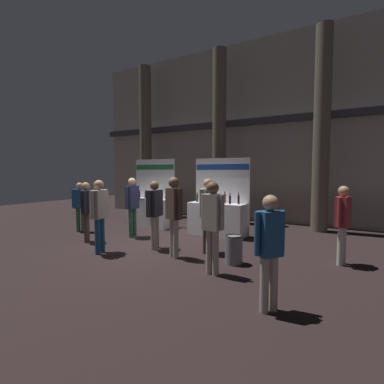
{
  "coord_description": "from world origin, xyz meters",
  "views": [
    {
      "loc": [
        4.87,
        -6.08,
        1.94
      ],
      "look_at": [
        0.66,
        0.99,
        1.36
      ],
      "focal_mm": 27.43,
      "sensor_mm": 36.0,
      "label": 1
    }
  ],
  "objects_px": {
    "visitor_1": "(155,208)",
    "visitor_6": "(343,219)",
    "exhibitor_booth_1": "(217,216)",
    "visitor_0": "(174,210)",
    "visitor_5": "(132,202)",
    "exhibitor_booth_0": "(150,209)",
    "visitor_3": "(86,206)",
    "visitor_9": "(208,209)",
    "visitor_2": "(212,220)",
    "visitor_7": "(80,202)",
    "trash_bin": "(234,249)",
    "visitor_8": "(99,209)",
    "visitor_4": "(270,244)"
  },
  "relations": [
    {
      "from": "exhibitor_booth_0",
      "to": "visitor_0",
      "type": "relative_size",
      "value": 1.31
    },
    {
      "from": "visitor_6",
      "to": "visitor_8",
      "type": "relative_size",
      "value": 0.95
    },
    {
      "from": "visitor_7",
      "to": "visitor_5",
      "type": "bearing_deg",
      "value": 161.95
    },
    {
      "from": "visitor_1",
      "to": "visitor_6",
      "type": "xyz_separation_m",
      "value": [
        4.12,
        0.98,
        -0.06
      ]
    },
    {
      "from": "visitor_0",
      "to": "exhibitor_booth_1",
      "type": "bearing_deg",
      "value": 116.08
    },
    {
      "from": "visitor_1",
      "to": "visitor_0",
      "type": "bearing_deg",
      "value": 54.93
    },
    {
      "from": "visitor_0",
      "to": "visitor_7",
      "type": "bearing_deg",
      "value": -168.91
    },
    {
      "from": "visitor_6",
      "to": "visitor_8",
      "type": "xyz_separation_m",
      "value": [
        -4.98,
        -1.97,
        0.08
      ]
    },
    {
      "from": "visitor_7",
      "to": "visitor_0",
      "type": "bearing_deg",
      "value": 142.75
    },
    {
      "from": "trash_bin",
      "to": "visitor_7",
      "type": "height_order",
      "value": "visitor_7"
    },
    {
      "from": "visitor_3",
      "to": "visitor_4",
      "type": "relative_size",
      "value": 1.02
    },
    {
      "from": "visitor_5",
      "to": "visitor_6",
      "type": "xyz_separation_m",
      "value": [
        5.51,
        0.26,
        -0.08
      ]
    },
    {
      "from": "exhibitor_booth_1",
      "to": "visitor_0",
      "type": "bearing_deg",
      "value": -86.12
    },
    {
      "from": "visitor_1",
      "to": "visitor_4",
      "type": "bearing_deg",
      "value": 51.5
    },
    {
      "from": "exhibitor_booth_0",
      "to": "visitor_9",
      "type": "distance_m",
      "value": 3.9
    },
    {
      "from": "visitor_5",
      "to": "visitor_9",
      "type": "height_order",
      "value": "visitor_9"
    },
    {
      "from": "exhibitor_booth_1",
      "to": "visitor_6",
      "type": "xyz_separation_m",
      "value": [
        3.45,
        -1.23,
        0.37
      ]
    },
    {
      "from": "visitor_1",
      "to": "visitor_5",
      "type": "bearing_deg",
      "value": -127.43
    },
    {
      "from": "visitor_0",
      "to": "visitor_9",
      "type": "distance_m",
      "value": 0.88
    },
    {
      "from": "visitor_1",
      "to": "visitor_5",
      "type": "relative_size",
      "value": 0.97
    },
    {
      "from": "visitor_3",
      "to": "visitor_8",
      "type": "distance_m",
      "value": 1.34
    },
    {
      "from": "visitor_7",
      "to": "visitor_9",
      "type": "bearing_deg",
      "value": 152.87
    },
    {
      "from": "visitor_8",
      "to": "visitor_5",
      "type": "bearing_deg",
      "value": 3.18
    },
    {
      "from": "visitor_1",
      "to": "visitor_5",
      "type": "distance_m",
      "value": 1.56
    },
    {
      "from": "visitor_0",
      "to": "visitor_6",
      "type": "distance_m",
      "value": 3.55
    },
    {
      "from": "exhibitor_booth_0",
      "to": "visitor_1",
      "type": "bearing_deg",
      "value": -48.81
    },
    {
      "from": "visitor_4",
      "to": "visitor_8",
      "type": "bearing_deg",
      "value": 115.37
    },
    {
      "from": "visitor_5",
      "to": "visitor_7",
      "type": "xyz_separation_m",
      "value": [
        -1.96,
        -0.28,
        -0.1
      ]
    },
    {
      "from": "visitor_1",
      "to": "visitor_7",
      "type": "relative_size",
      "value": 1.08
    },
    {
      "from": "trash_bin",
      "to": "visitor_7",
      "type": "relative_size",
      "value": 0.38
    },
    {
      "from": "visitor_8",
      "to": "visitor_9",
      "type": "distance_m",
      "value": 2.56
    },
    {
      "from": "visitor_1",
      "to": "visitor_9",
      "type": "distance_m",
      "value": 1.36
    },
    {
      "from": "visitor_9",
      "to": "visitor_3",
      "type": "bearing_deg",
      "value": -65.13
    },
    {
      "from": "visitor_3",
      "to": "visitor_6",
      "type": "bearing_deg",
      "value": 58.96
    },
    {
      "from": "visitor_2",
      "to": "visitor_5",
      "type": "bearing_deg",
      "value": -18.28
    },
    {
      "from": "visitor_5",
      "to": "visitor_3",
      "type": "bearing_deg",
      "value": -33.95
    },
    {
      "from": "exhibitor_booth_1",
      "to": "visitor_3",
      "type": "bearing_deg",
      "value": -136.39
    },
    {
      "from": "trash_bin",
      "to": "visitor_0",
      "type": "height_order",
      "value": "visitor_0"
    },
    {
      "from": "visitor_4",
      "to": "visitor_5",
      "type": "xyz_separation_m",
      "value": [
        -4.79,
        2.54,
        0.1
      ]
    },
    {
      "from": "exhibitor_booth_0",
      "to": "exhibitor_booth_1",
      "type": "xyz_separation_m",
      "value": [
        2.69,
        -0.11,
        -0.0
      ]
    },
    {
      "from": "visitor_7",
      "to": "exhibitor_booth_0",
      "type": "bearing_deg",
      "value": -151.34
    },
    {
      "from": "visitor_4",
      "to": "visitor_6",
      "type": "height_order",
      "value": "visitor_6"
    },
    {
      "from": "exhibitor_booth_1",
      "to": "visitor_1",
      "type": "xyz_separation_m",
      "value": [
        -0.67,
        -2.2,
        0.43
      ]
    },
    {
      "from": "visitor_9",
      "to": "trash_bin",
      "type": "bearing_deg",
      "value": 73.83
    },
    {
      "from": "visitor_3",
      "to": "visitor_2",
      "type": "bearing_deg",
      "value": 39.17
    },
    {
      "from": "exhibitor_booth_0",
      "to": "trash_bin",
      "type": "bearing_deg",
      "value": -30.05
    },
    {
      "from": "exhibitor_booth_1",
      "to": "trash_bin",
      "type": "distance_m",
      "value": 2.78
    },
    {
      "from": "exhibitor_booth_1",
      "to": "visitor_5",
      "type": "distance_m",
      "value": 2.58
    },
    {
      "from": "visitor_6",
      "to": "visitor_9",
      "type": "distance_m",
      "value": 2.88
    },
    {
      "from": "exhibitor_booth_1",
      "to": "trash_bin",
      "type": "height_order",
      "value": "exhibitor_booth_1"
    }
  ]
}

